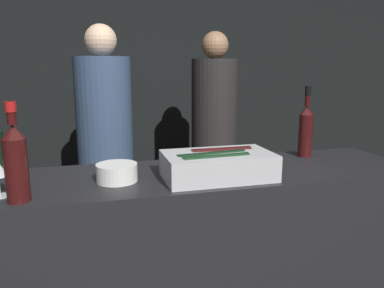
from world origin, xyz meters
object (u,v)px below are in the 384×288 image
object	(u,v)px
person_blond_tee	(214,133)
red_wine_bottle_tall	(16,160)
bowl_white	(117,172)
ice_bin_with_bottles	(218,164)
person_in_hoodie	(106,145)
red_wine_bottle_black_foil	(306,129)

from	to	relation	value
person_blond_tee	red_wine_bottle_tall	bearing A→B (deg)	48.24
bowl_white	red_wine_bottle_tall	xyz separation A→B (m)	(-0.33, -0.14, 0.10)
ice_bin_with_bottles	red_wine_bottle_tall	xyz separation A→B (m)	(-0.73, -0.08, 0.08)
ice_bin_with_bottles	red_wine_bottle_tall	bearing A→B (deg)	-173.71
bowl_white	red_wine_bottle_tall	distance (m)	0.38
ice_bin_with_bottles	bowl_white	size ratio (longest dim) A/B	2.71
ice_bin_with_bottles	red_wine_bottle_tall	world-z (taller)	red_wine_bottle_tall
ice_bin_with_bottles	person_blond_tee	world-z (taller)	person_blond_tee
red_wine_bottle_tall	person_in_hoodie	distance (m)	1.35
red_wine_bottle_tall	red_wine_bottle_black_foil	bearing A→B (deg)	14.44
ice_bin_with_bottles	red_wine_bottle_tall	size ratio (longest dim) A/B	1.30
red_wine_bottle_tall	person_blond_tee	distance (m)	1.95
red_wine_bottle_tall	ice_bin_with_bottles	bearing A→B (deg)	6.29
person_blond_tee	ice_bin_with_bottles	bearing A→B (deg)	68.52
red_wine_bottle_black_foil	person_blond_tee	distance (m)	1.22
ice_bin_with_bottles	bowl_white	world-z (taller)	ice_bin_with_bottles
bowl_white	ice_bin_with_bottles	bearing A→B (deg)	-8.85
red_wine_bottle_black_foil	person_in_hoodie	size ratio (longest dim) A/B	0.19
red_wine_bottle_tall	person_blond_tee	world-z (taller)	person_blond_tee
bowl_white	red_wine_bottle_black_foil	world-z (taller)	red_wine_bottle_black_foil
ice_bin_with_bottles	person_in_hoodie	distance (m)	1.29
ice_bin_with_bottles	bowl_white	xyz separation A→B (m)	(-0.40, 0.06, -0.02)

